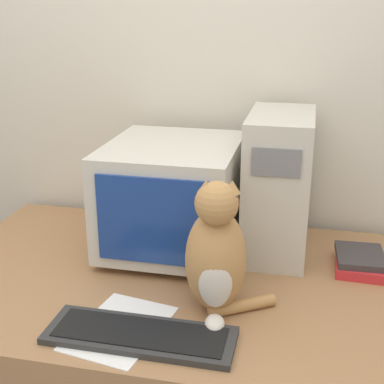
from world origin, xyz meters
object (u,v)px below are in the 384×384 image
at_px(crt_monitor, 173,196).
at_px(keyboard, 140,335).
at_px(cat, 216,255).
at_px(book_stack, 360,262).
at_px(computer_tower, 278,184).
at_px(pen, 120,319).

bearing_deg(crt_monitor, keyboard, -84.59).
height_order(cat, book_stack, cat).
xyz_separation_m(keyboard, book_stack, (0.58, 0.51, 0.02)).
xyz_separation_m(computer_tower, keyboard, (-0.30, -0.61, -0.23)).
xyz_separation_m(cat, book_stack, (0.41, 0.33, -0.14)).
bearing_deg(computer_tower, crt_monitor, -167.69).
bearing_deg(keyboard, computer_tower, 64.13).
bearing_deg(pen, crt_monitor, 86.71).
height_order(keyboard, pen, keyboard).
bearing_deg(book_stack, computer_tower, 161.01).
height_order(crt_monitor, book_stack, crt_monitor).
relative_size(computer_tower, cat, 1.22).
bearing_deg(cat, pen, -164.52).
bearing_deg(crt_monitor, book_stack, -1.87).
distance_m(keyboard, cat, 0.29).
distance_m(computer_tower, cat, 0.46).
xyz_separation_m(keyboard, pen, (-0.08, 0.07, -0.01)).
height_order(crt_monitor, cat, cat).
xyz_separation_m(computer_tower, book_stack, (0.28, -0.10, -0.21)).
relative_size(book_stack, pen, 1.50).
xyz_separation_m(book_stack, pen, (-0.65, -0.45, -0.02)).
distance_m(keyboard, pen, 0.10).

